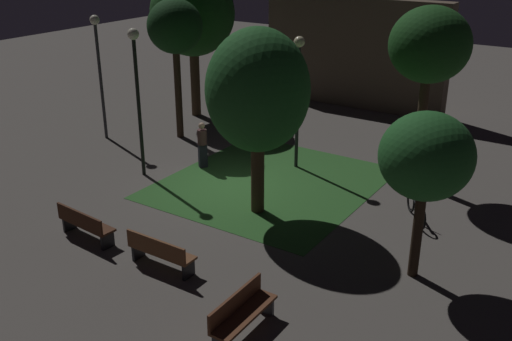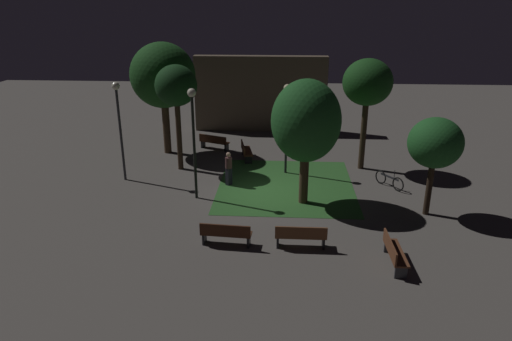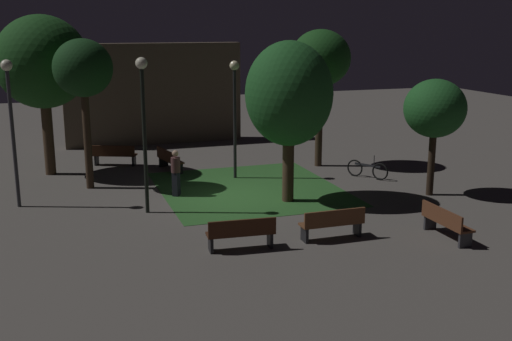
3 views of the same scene
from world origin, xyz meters
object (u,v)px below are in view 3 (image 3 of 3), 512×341
at_px(pedestrian, 176,172).
at_px(lamp_post_path_center, 143,110).
at_px(tree_tall_center, 321,60).
at_px(tree_near_wall, 83,70).
at_px(bench_front_left, 169,159).
at_px(tree_right_canopy, 289,95).
at_px(lamp_post_near_wall, 235,99).
at_px(bicycle, 367,169).
at_px(lamp_post_plaza_west, 11,109).
at_px(bench_near_trees, 114,154).
at_px(bench_lawn_edge, 241,233).
at_px(tree_back_left, 435,109).
at_px(bench_by_lamp, 445,222).
at_px(bench_back_row, 333,223).
at_px(tree_back_right, 42,63).

bearing_deg(pedestrian, lamp_post_path_center, -127.74).
distance_m(tree_tall_center, tree_near_wall, 9.33).
xyz_separation_m(bench_front_left, tree_right_canopy, (2.96, -5.63, 3.09)).
distance_m(tree_near_wall, lamp_post_near_wall, 5.54).
bearing_deg(lamp_post_near_wall, bicycle, -18.85).
distance_m(lamp_post_plaza_west, lamp_post_path_center, 4.33).
distance_m(bench_front_left, bench_near_trees, 2.55).
bearing_deg(bench_front_left, bench_near_trees, 140.97).
xyz_separation_m(bench_lawn_edge, tree_back_left, (7.80, 3.09, 2.51)).
relative_size(tree_right_canopy, lamp_post_near_wall, 1.18).
relative_size(bench_by_lamp, tree_right_canopy, 0.34).
bearing_deg(bench_front_left, pedestrian, -96.95).
relative_size(tree_right_canopy, tree_back_left, 1.32).
distance_m(bench_front_left, bicycle, 7.91).
xyz_separation_m(bench_back_row, tree_near_wall, (-5.95, 7.79, 3.75)).
distance_m(lamp_post_path_center, bicycle, 9.36).
bearing_deg(bicycle, tree_right_canopy, -154.17).
xyz_separation_m(bench_front_left, lamp_post_plaza_west, (-5.57, -3.48, 2.72)).
bearing_deg(bench_front_left, bench_by_lamp, -61.34).
relative_size(bench_front_left, lamp_post_plaza_west, 0.39).
bearing_deg(tree_right_canopy, bench_front_left, 117.70).
xyz_separation_m(bench_back_row, bench_front_left, (-2.73, 9.57, 0.00)).
bearing_deg(lamp_post_path_center, tree_back_right, 114.04).
bearing_deg(lamp_post_path_center, tree_near_wall, 112.27).
height_order(bench_near_trees, pedestrian, pedestrian).
height_order(bench_by_lamp, bench_front_left, same).
distance_m(bench_back_row, lamp_post_near_wall, 7.98).
relative_size(bench_lawn_edge, lamp_post_path_center, 0.38).
bearing_deg(pedestrian, bench_front_left, 83.05).
height_order(bench_by_lamp, lamp_post_near_wall, lamp_post_near_wall).
bearing_deg(lamp_post_plaza_west, bench_by_lamp, -31.77).
bearing_deg(bench_lawn_edge, tree_right_canopy, 54.09).
relative_size(bench_by_lamp, tree_tall_center, 0.32).
bearing_deg(lamp_post_plaza_west, lamp_post_near_wall, 10.55).
relative_size(tree_tall_center, tree_back_left, 1.39).
xyz_separation_m(bench_front_left, tree_back_left, (7.91, -6.48, 2.51)).
xyz_separation_m(tree_tall_center, tree_back_right, (-10.63, 2.01, -0.04)).
distance_m(bench_back_row, lamp_post_plaza_west, 10.65).
xyz_separation_m(bench_front_left, lamp_post_near_wall, (2.19, -2.03, 2.56)).
bearing_deg(tree_tall_center, bench_lawn_edge, -125.28).
bearing_deg(bench_lawn_edge, lamp_post_plaza_west, 133.01).
distance_m(bench_near_trees, tree_back_left, 13.02).
height_order(bench_by_lamp, tree_tall_center, tree_tall_center).
height_order(bench_by_lamp, tree_back_left, tree_back_left).
height_order(tree_back_right, tree_right_canopy, tree_back_right).
height_order(bicycle, pedestrian, pedestrian).
height_order(bench_back_row, tree_tall_center, tree_tall_center).
relative_size(bench_near_trees, tree_back_right, 0.30).
distance_m(bench_lawn_edge, lamp_post_plaza_west, 8.76).
height_order(bench_by_lamp, pedestrian, pedestrian).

